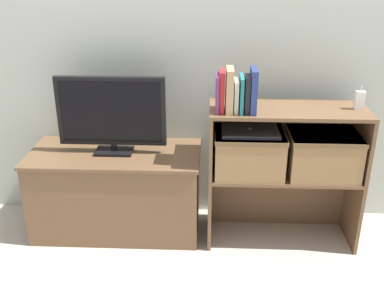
# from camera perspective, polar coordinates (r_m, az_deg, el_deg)

# --- Properties ---
(ground_plane) EXTENTS (16.00, 16.00, 0.00)m
(ground_plane) POSITION_cam_1_polar(r_m,az_deg,el_deg) (2.71, -0.16, -13.37)
(ground_plane) COLOR #BCB2A3
(wall_back) EXTENTS (10.00, 0.05, 2.40)m
(wall_back) POSITION_cam_1_polar(r_m,az_deg,el_deg) (2.71, 0.31, 14.30)
(wall_back) COLOR #B2BCB2
(wall_back) RESTS_ON ground_plane
(tv_stand) EXTENTS (1.02, 0.47, 0.52)m
(tv_stand) POSITION_cam_1_polar(r_m,az_deg,el_deg) (2.82, -9.48, -5.89)
(tv_stand) COLOR brown
(tv_stand) RESTS_ON ground_plane
(tv) EXTENTS (0.63, 0.14, 0.46)m
(tv) POSITION_cam_1_polar(r_m,az_deg,el_deg) (2.61, -10.20, 3.85)
(tv) COLOR black
(tv) RESTS_ON tv_stand
(bookshelf_lower_tier) EXTENTS (0.87, 0.34, 0.45)m
(bookshelf_lower_tier) POSITION_cam_1_polar(r_m,az_deg,el_deg) (2.79, 11.09, -5.82)
(bookshelf_lower_tier) COLOR brown
(bookshelf_lower_tier) RESTS_ON ground_plane
(bookshelf_upper_tier) EXTENTS (0.87, 0.34, 0.38)m
(bookshelf_upper_tier) POSITION_cam_1_polar(r_m,az_deg,el_deg) (2.61, 11.78, 2.12)
(bookshelf_upper_tier) COLOR brown
(bookshelf_upper_tier) RESTS_ON bookshelf_lower_tier
(book_plum) EXTENTS (0.02, 0.14, 0.20)m
(book_plum) POSITION_cam_1_polar(r_m,az_deg,el_deg) (2.38, 3.23, 6.47)
(book_plum) COLOR #6B2D66
(book_plum) RESTS_ON bookshelf_upper_tier
(book_crimson) EXTENTS (0.02, 0.12, 0.22)m
(book_crimson) POSITION_cam_1_polar(r_m,az_deg,el_deg) (2.38, 3.83, 6.71)
(book_crimson) COLOR #B22328
(book_crimson) RESTS_ON bookshelf_upper_tier
(book_tan) EXTENTS (0.04, 0.15, 0.23)m
(book_tan) POSITION_cam_1_polar(r_m,az_deg,el_deg) (2.38, 4.79, 6.82)
(book_tan) COLOR tan
(book_tan) RESTS_ON bookshelf_upper_tier
(book_ivory) EXTENTS (0.02, 0.12, 0.17)m
(book_ivory) POSITION_cam_1_polar(r_m,az_deg,el_deg) (2.39, 5.62, 6.10)
(book_ivory) COLOR silver
(book_ivory) RESTS_ON bookshelf_upper_tier
(book_teal) EXTENTS (0.02, 0.16, 0.19)m
(book_teal) POSITION_cam_1_polar(r_m,az_deg,el_deg) (2.39, 6.28, 6.33)
(book_teal) COLOR #1E7075
(book_teal) RESTS_ON bookshelf_upper_tier
(book_charcoal) EXTENTS (0.03, 0.13, 0.19)m
(book_charcoal) POSITION_cam_1_polar(r_m,az_deg,el_deg) (2.39, 7.00, 6.31)
(book_charcoal) COLOR #232328
(book_charcoal) RESTS_ON bookshelf_upper_tier
(book_navy) EXTENTS (0.03, 0.15, 0.23)m
(book_navy) POSITION_cam_1_polar(r_m,az_deg,el_deg) (2.39, 7.79, 6.73)
(book_navy) COLOR navy
(book_navy) RESTS_ON bookshelf_upper_tier
(baby_monitor) EXTENTS (0.05, 0.03, 0.13)m
(baby_monitor) POSITION_cam_1_polar(r_m,az_deg,el_deg) (2.59, 20.51, 5.23)
(baby_monitor) COLOR white
(baby_monitor) RESTS_ON bookshelf_upper_tier
(storage_basket_left) EXTENTS (0.39, 0.31, 0.25)m
(storage_basket_left) POSITION_cam_1_polar(r_m,az_deg,el_deg) (2.56, 7.24, -0.85)
(storage_basket_left) COLOR #937047
(storage_basket_left) RESTS_ON bookshelf_lower_tier
(storage_basket_right) EXTENTS (0.39, 0.31, 0.25)m
(storage_basket_right) POSITION_cam_1_polar(r_m,az_deg,el_deg) (2.63, 16.25, -0.98)
(storage_basket_right) COLOR #937047
(storage_basket_right) RESTS_ON bookshelf_lower_tier
(laptop) EXTENTS (0.32, 0.23, 0.02)m
(laptop) POSITION_cam_1_polar(r_m,az_deg,el_deg) (2.52, 7.38, 1.70)
(laptop) COLOR #2D2D33
(laptop) RESTS_ON storage_basket_left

